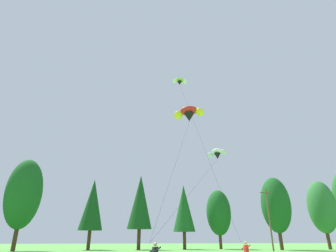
{
  "coord_description": "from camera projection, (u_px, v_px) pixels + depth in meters",
  "views": [
    {
      "loc": [
        -5.52,
        3.78,
        1.89
      ],
      "look_at": [
        -2.96,
        23.53,
        10.04
      ],
      "focal_mm": 29.41,
      "sensor_mm": 36.0,
      "label": 1
    }
  ],
  "objects": [
    {
      "name": "utility_pole",
      "position": [
        269.0,
        217.0,
        45.19
      ],
      "size": [
        2.2,
        0.26,
        9.67
      ],
      "color": "brown",
      "rests_on": "ground_plane"
    },
    {
      "name": "treeline_tree_c",
      "position": [
        24.0,
        193.0,
        46.37
      ],
      "size": [
        5.78,
        5.78,
        14.74
      ],
      "color": "#472D19",
      "rests_on": "ground_plane"
    },
    {
      "name": "parafoil_kite_far_white",
      "position": [
        217.0,
        154.0,
        37.29
      ],
      "size": [
        11.35,
        19.35,
        11.69
      ],
      "color": "white"
    },
    {
      "name": "treeline_tree_h",
      "position": [
        276.0,
        205.0,
        50.4
      ],
      "size": [
        5.19,
        5.19,
        12.57
      ],
      "color": "#472D19",
      "rests_on": "ground_plane"
    },
    {
      "name": "treeline_tree_e",
      "position": [
        140.0,
        201.0,
        51.95
      ],
      "size": [
        4.53,
        4.53,
        13.31
      ],
      "color": "#472D19",
      "rests_on": "ground_plane"
    },
    {
      "name": "treeline_tree_f",
      "position": [
        184.0,
        208.0,
        53.18
      ],
      "size": [
        4.17,
        4.17,
        11.68
      ],
      "color": "#472D19",
      "rests_on": "ground_plane"
    },
    {
      "name": "treeline_tree_g",
      "position": [
        219.0,
        212.0,
        54.02
      ],
      "size": [
        4.74,
        4.74,
        10.9
      ],
      "color": "#472D19",
      "rests_on": "ground_plane"
    },
    {
      "name": "treeline_tree_i",
      "position": [
        322.0,
        207.0,
        53.03
      ],
      "size": [
        5.16,
        5.16,
        12.45
      ],
      "color": "#472D19",
      "rests_on": "ground_plane"
    },
    {
      "name": "parafoil_kite_high_red_yellow",
      "position": [
        189.0,
        114.0,
        33.98
      ],
      "size": [
        7.32,
        14.93,
        15.56
      ],
      "color": "red"
    },
    {
      "name": "parafoil_kite_mid_lime_white",
      "position": [
        180.0,
        82.0,
        38.89
      ],
      "size": [
        3.22,
        12.63,
        21.37
      ],
      "color": "#93D633"
    },
    {
      "name": "kite_flyer_mid",
      "position": [
        246.0,
        252.0,
        19.89
      ],
      "size": [
        0.53,
        0.57,
        1.69
      ],
      "color": "navy",
      "rests_on": "ground_plane"
    },
    {
      "name": "treeline_tree_d",
      "position": [
        92.0,
        204.0,
        50.83
      ],
      "size": [
        4.31,
        4.31,
        12.33
      ],
      "color": "#472D19",
      "rests_on": "ground_plane"
    }
  ]
}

